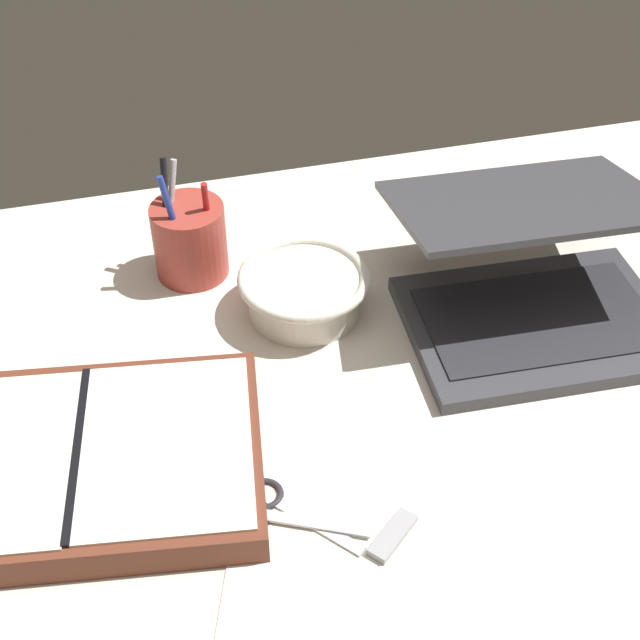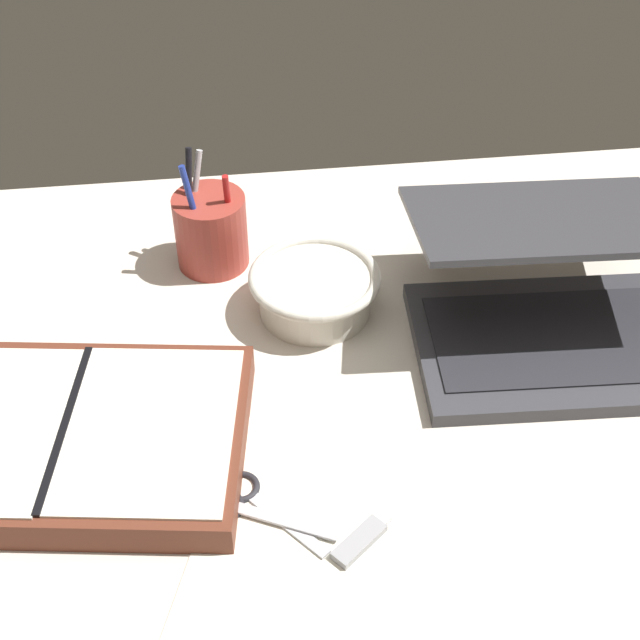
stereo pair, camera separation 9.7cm
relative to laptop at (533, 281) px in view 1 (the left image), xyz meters
The scene contains 8 objects.
desk_top 30.57cm from the laptop, 159.12° to the right, with size 140.00×100.00×2.00cm, color beige.
laptop is the anchor object (origin of this frame).
bowl 27.18cm from the laptop, 164.22° to the left, with size 15.89×15.89×5.74cm.
pen_cup 42.39cm from the laptop, 153.95° to the left, with size 9.22×9.22×15.55cm.
planner 55.10cm from the laptop, 167.74° to the right, with size 39.29×29.57×4.17cm.
scissors 42.05cm from the laptop, 149.98° to the right, with size 12.66×11.19×0.80cm.
paper_sheet_front 40.97cm from the laptop, 141.32° to the right, with size 18.60×28.12×0.16cm, color silver.
usb_drive 37.36cm from the laptop, 134.07° to the right, with size 6.54×5.85×1.00cm.
Camera 1 is at (-17.10, -62.12, 73.34)cm, focal length 50.00 mm.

